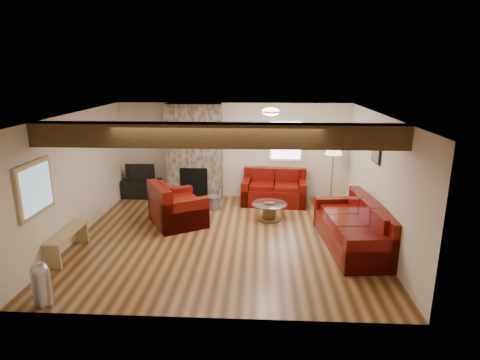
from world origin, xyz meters
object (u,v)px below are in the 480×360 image
(coffee_table, at_px, (269,212))
(floor_lamp, at_px, (334,152))
(tv_cabinet, at_px, (142,189))
(television, at_px, (141,172))
(armchair_red, at_px, (178,203))
(sofa_three, at_px, (353,225))
(loveseat, at_px, (274,187))

(coffee_table, distance_m, floor_lamp, 2.26)
(tv_cabinet, xyz_separation_m, television, (0.00, 0.00, 0.47))
(television, bearing_deg, armchair_red, -53.55)
(sofa_three, bearing_deg, tv_cabinet, -125.59)
(sofa_three, relative_size, tv_cabinet, 2.32)
(sofa_three, bearing_deg, floor_lamp, 174.10)
(loveseat, bearing_deg, armchair_red, -140.77)
(tv_cabinet, bearing_deg, loveseat, -4.89)
(coffee_table, distance_m, television, 3.71)
(loveseat, xyz_separation_m, tv_cabinet, (-3.51, 0.30, -0.18))
(sofa_three, bearing_deg, coffee_table, -136.51)
(floor_lamp, bearing_deg, coffee_table, -144.26)
(armchair_red, xyz_separation_m, coffee_table, (2.02, 0.33, -0.28))
(coffee_table, height_order, floor_lamp, floor_lamp)
(floor_lamp, bearing_deg, sofa_three, -90.19)
(armchair_red, bearing_deg, tv_cabinet, 5.72)
(sofa_three, distance_m, loveseat, 2.90)
(armchair_red, bearing_deg, coffee_table, -111.33)
(floor_lamp, bearing_deg, armchair_red, -157.79)
(sofa_three, relative_size, loveseat, 1.43)
(loveseat, relative_size, television, 2.10)
(armchair_red, distance_m, floor_lamp, 3.99)
(coffee_table, relative_size, floor_lamp, 0.50)
(loveseat, bearing_deg, television, 179.43)
(sofa_three, xyz_separation_m, floor_lamp, (0.01, 2.49, 0.92))
(television, distance_m, floor_lamp, 4.99)
(sofa_three, height_order, armchair_red, armchair_red)
(loveseat, height_order, coffee_table, loveseat)
(loveseat, distance_m, coffee_table, 1.21)
(floor_lamp, bearing_deg, television, 176.01)
(television, bearing_deg, coffee_table, -23.74)
(coffee_table, xyz_separation_m, television, (-3.36, 1.48, 0.52))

